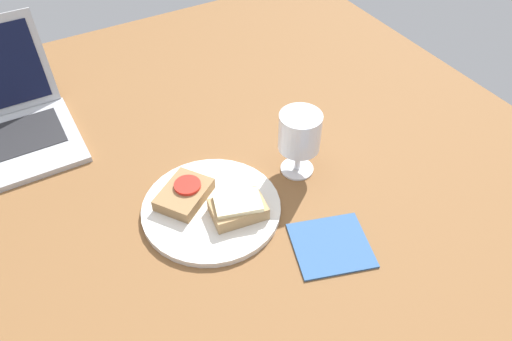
% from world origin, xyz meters
% --- Properties ---
extents(wooden_table, '(1.40, 1.40, 0.03)m').
position_xyz_m(wooden_table, '(0.00, 0.00, 0.01)').
color(wooden_table, brown).
rests_on(wooden_table, ground).
extents(plate, '(0.25, 0.25, 0.01)m').
position_xyz_m(plate, '(-0.04, -0.07, 0.04)').
color(plate, silver).
rests_on(plate, wooden_table).
extents(sandwich_with_cheese, '(0.10, 0.08, 0.03)m').
position_xyz_m(sandwich_with_cheese, '(-0.01, -0.11, 0.06)').
color(sandwich_with_cheese, '#A88456').
rests_on(sandwich_with_cheese, plate).
extents(sandwich_with_tomato, '(0.13, 0.12, 0.03)m').
position_xyz_m(sandwich_with_tomato, '(-0.08, -0.03, 0.06)').
color(sandwich_with_tomato, '#937047').
rests_on(sandwich_with_tomato, plate).
extents(wine_glass, '(0.08, 0.08, 0.14)m').
position_xyz_m(wine_glass, '(0.15, -0.05, 0.12)').
color(wine_glass, white).
rests_on(wine_glass, wooden_table).
extents(napkin, '(0.16, 0.15, 0.00)m').
position_xyz_m(napkin, '(0.10, -0.24, 0.03)').
color(napkin, '#33598C').
rests_on(napkin, wooden_table).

